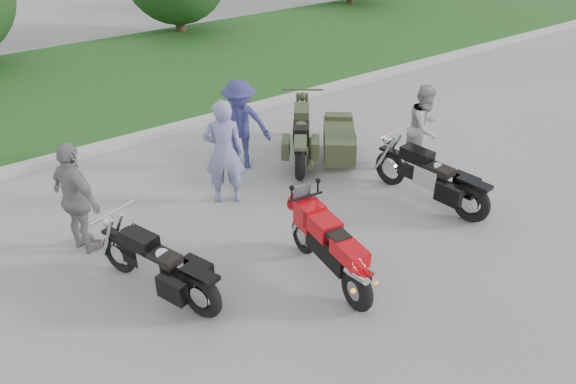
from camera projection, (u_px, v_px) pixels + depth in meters
ground at (338, 263)px, 8.71m from camera, size 80.00×80.00×0.00m
curb at (170, 129)px, 12.87m from camera, size 60.00×0.30×0.15m
grass_strip at (106, 80)px, 15.78m from camera, size 60.00×8.00×0.14m
sportbike_red at (331, 247)px, 8.08m from camera, size 0.53×2.11×1.00m
cruiser_left at (162, 269)px, 7.86m from camera, size 0.95×2.25×0.90m
cruiser_right at (434, 180)px, 9.99m from camera, size 0.57×2.44×0.94m
cruiser_sidecar at (323, 140)px, 11.47m from camera, size 2.11×2.38×0.99m
person_stripe at (224, 152)px, 9.84m from camera, size 0.85×0.77×1.96m
person_grey at (424, 127)px, 11.04m from camera, size 0.97×0.83×1.73m
person_denim at (240, 125)px, 11.00m from camera, size 1.37×1.19×1.84m
person_back at (77, 199)px, 8.58m from camera, size 0.74×1.17×1.86m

